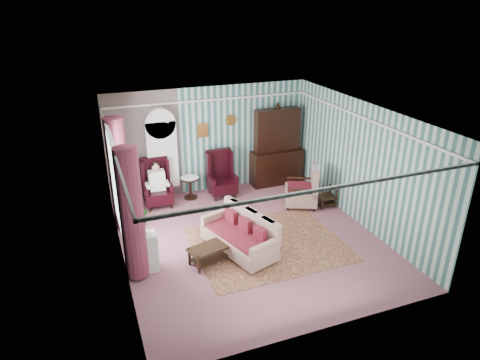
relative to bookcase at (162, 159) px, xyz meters
name	(u,v)px	position (x,y,z in m)	size (l,w,h in m)	color
floor	(250,240)	(1.35, -2.84, -1.12)	(6.00, 6.00, 0.00)	#98585F
room_shell	(220,157)	(0.73, -2.66, 0.89)	(5.53, 6.02, 2.91)	#34605D
bookcase	(162,159)	(0.00, 0.00, 0.00)	(0.80, 0.28, 2.24)	white
dresser_hutch	(277,145)	(3.25, -0.12, 0.06)	(1.50, 0.56, 2.36)	black
wingback_left	(157,184)	(-0.25, -0.39, -0.50)	(0.76, 0.80, 1.25)	black
wingback_right	(222,174)	(1.50, -0.39, -0.50)	(0.76, 0.80, 1.25)	black
seated_woman	(157,185)	(-0.25, -0.39, -0.53)	(0.44, 0.40, 1.18)	silver
round_side_table	(190,188)	(0.65, -0.24, -0.82)	(0.50, 0.50, 0.60)	black
nest_table	(326,196)	(3.82, -1.94, -0.85)	(0.45, 0.38, 0.54)	black
plant_stand	(143,253)	(-1.05, -3.14, -0.72)	(0.55, 0.35, 0.80)	white
rug	(268,244)	(1.65, -3.14, -1.11)	(3.20, 2.60, 0.01)	#4C1F19
sofa	(239,228)	(0.95, -3.17, -0.56)	(1.80, 0.95, 1.13)	beige
floral_armchair	(301,187)	(3.22, -1.67, -0.59)	(0.88, 0.84, 1.07)	beige
coffee_table	(210,254)	(0.26, -3.34, -0.93)	(0.89, 0.46, 0.37)	black
potted_plant_a	(139,228)	(-1.09, -3.20, -0.12)	(0.36, 0.31, 0.40)	#1C4C17
potted_plant_b	(141,220)	(-1.01, -3.00, -0.07)	(0.28, 0.22, 0.50)	#1E561A
potted_plant_c	(139,226)	(-1.07, -3.09, -0.15)	(0.19, 0.19, 0.34)	#214916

